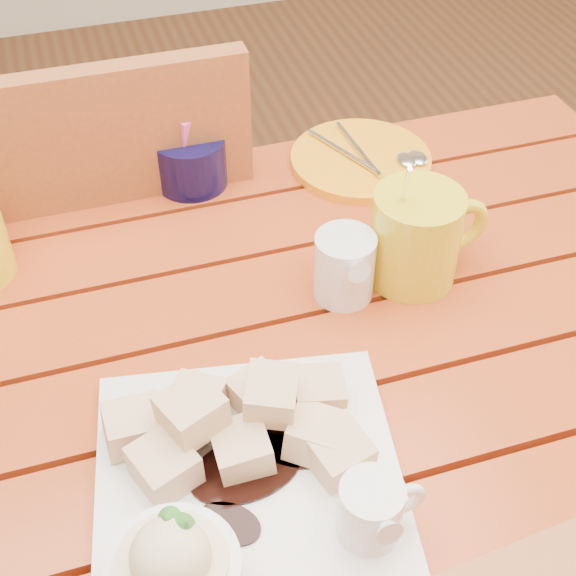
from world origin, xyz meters
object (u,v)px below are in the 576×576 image
object	(u,v)px
table	(254,432)
orange_saucer	(362,159)
coffee_mug_right	(418,235)
dessert_plate	(236,490)
chair_far	(103,275)

from	to	relation	value
table	orange_saucer	distance (m)	0.41
table	orange_saucer	size ratio (longest dim) A/B	6.23
orange_saucer	coffee_mug_right	bearing A→B (deg)	-96.44
dessert_plate	chair_far	world-z (taller)	chair_far
table	chair_far	bearing A→B (deg)	105.46
table	chair_far	xyz separation A→B (m)	(-0.13, 0.45, -0.12)
dessert_plate	chair_far	bearing A→B (deg)	96.57
chair_far	orange_saucer	bearing A→B (deg)	159.51
dessert_plate	orange_saucer	bearing A→B (deg)	57.16
orange_saucer	table	bearing A→B (deg)	-128.22
dessert_plate	chair_far	size ratio (longest dim) A/B	0.34
orange_saucer	chair_far	xyz separation A→B (m)	(-0.37, 0.14, -0.24)
orange_saucer	chair_far	distance (m)	0.46
table	chair_far	distance (m)	0.49
dessert_plate	orange_saucer	xyz separation A→B (m)	(0.30, 0.47, -0.02)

